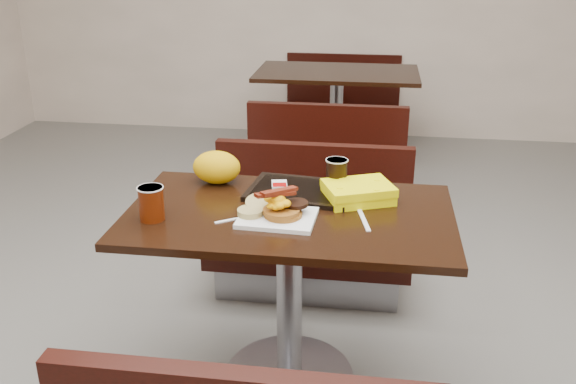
# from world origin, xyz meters

# --- Properties ---
(floor) EXTENTS (6.00, 7.00, 0.01)m
(floor) POSITION_xyz_m (0.00, 0.00, 0.00)
(floor) COLOR gray
(floor) RESTS_ON ground
(table_near) EXTENTS (1.20, 0.70, 0.75)m
(table_near) POSITION_xyz_m (0.00, 0.00, 0.38)
(table_near) COLOR black
(table_near) RESTS_ON floor
(bench_near_n) EXTENTS (1.00, 0.46, 0.72)m
(bench_near_n) POSITION_xyz_m (0.00, 0.70, 0.36)
(bench_near_n) COLOR black
(bench_near_n) RESTS_ON floor
(table_far) EXTENTS (1.20, 0.70, 0.75)m
(table_far) POSITION_xyz_m (0.00, 2.60, 0.38)
(table_far) COLOR black
(table_far) RESTS_ON floor
(bench_far_s) EXTENTS (1.00, 0.46, 0.72)m
(bench_far_s) POSITION_xyz_m (0.00, 1.90, 0.36)
(bench_far_s) COLOR black
(bench_far_s) RESTS_ON floor
(bench_far_n) EXTENTS (1.00, 0.46, 0.72)m
(bench_far_n) POSITION_xyz_m (0.00, 3.30, 0.36)
(bench_far_n) COLOR black
(bench_far_n) RESTS_ON floor
(platter) EXTENTS (0.28, 0.22, 0.02)m
(platter) POSITION_xyz_m (-0.03, -0.08, 0.76)
(platter) COLOR white
(platter) RESTS_ON table_near
(pancake_stack) EXTENTS (0.14, 0.14, 0.03)m
(pancake_stack) POSITION_xyz_m (-0.01, -0.07, 0.78)
(pancake_stack) COLOR #904A18
(pancake_stack) RESTS_ON platter
(sausage_patty) EXTENTS (0.09, 0.09, 0.01)m
(sausage_patty) POSITION_xyz_m (0.03, -0.04, 0.80)
(sausage_patty) COLOR black
(sausage_patty) RESTS_ON pancake_stack
(scrambled_eggs) EXTENTS (0.10, 0.09, 0.05)m
(scrambled_eggs) POSITION_xyz_m (-0.03, -0.07, 0.82)
(scrambled_eggs) COLOR #E59B04
(scrambled_eggs) RESTS_ON pancake_stack
(bacon_strips) EXTENTS (0.17, 0.16, 0.01)m
(bacon_strips) POSITION_xyz_m (-0.04, -0.08, 0.85)
(bacon_strips) COLOR #420D04
(bacon_strips) RESTS_ON scrambled_eggs
(muffin_bottom) EXTENTS (0.10, 0.10, 0.02)m
(muffin_bottom) POSITION_xyz_m (-0.13, -0.08, 0.78)
(muffin_bottom) COLOR tan
(muffin_bottom) RESTS_ON platter
(muffin_top) EXTENTS (0.10, 0.10, 0.05)m
(muffin_top) POSITION_xyz_m (-0.11, -0.03, 0.79)
(muffin_top) COLOR tan
(muffin_top) RESTS_ON platter
(coffee_cup_near) EXTENTS (0.09, 0.09, 0.12)m
(coffee_cup_near) POSITION_xyz_m (-0.48, -0.13, 0.81)
(coffee_cup_near) COLOR maroon
(coffee_cup_near) RESTS_ON table_near
(fork) EXTENTS (0.13, 0.10, 0.00)m
(fork) POSITION_xyz_m (-0.21, -0.11, 0.75)
(fork) COLOR white
(fork) RESTS_ON table_near
(knife) EXTENTS (0.06, 0.19, 0.00)m
(knife) POSITION_xyz_m (0.27, -0.04, 0.75)
(knife) COLOR white
(knife) RESTS_ON table_near
(condiment_syrup) EXTENTS (0.05, 0.05, 0.01)m
(condiment_syrup) POSITION_xyz_m (-0.15, 0.08, 0.76)
(condiment_syrup) COLOR #9D3506
(condiment_syrup) RESTS_ON table_near
(condiment_ketchup) EXTENTS (0.04, 0.03, 0.01)m
(condiment_ketchup) POSITION_xyz_m (-0.08, 0.02, 0.75)
(condiment_ketchup) COLOR #8C0504
(condiment_ketchup) RESTS_ON table_near
(tray) EXTENTS (0.43, 0.33, 0.02)m
(tray) POSITION_xyz_m (0.02, 0.19, 0.76)
(tray) COLOR black
(tray) RESTS_ON table_near
(hashbrown_sleeve_left) EXTENTS (0.07, 0.09, 0.02)m
(hashbrown_sleeve_left) POSITION_xyz_m (-0.06, 0.18, 0.78)
(hashbrown_sleeve_left) COLOR silver
(hashbrown_sleeve_left) RESTS_ON tray
(coffee_cup_far) EXTENTS (0.09, 0.09, 0.11)m
(coffee_cup_far) POSITION_xyz_m (0.16, 0.22, 0.83)
(coffee_cup_far) COLOR black
(coffee_cup_far) RESTS_ON tray
(clamshell) EXTENTS (0.30, 0.27, 0.07)m
(clamshell) POSITION_xyz_m (0.25, 0.14, 0.78)
(clamshell) COLOR #FDF104
(clamshell) RESTS_ON table_near
(paper_bag) EXTENTS (0.21, 0.16, 0.14)m
(paper_bag) POSITION_xyz_m (-0.33, 0.25, 0.82)
(paper_bag) COLOR #D4A107
(paper_bag) RESTS_ON table_near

